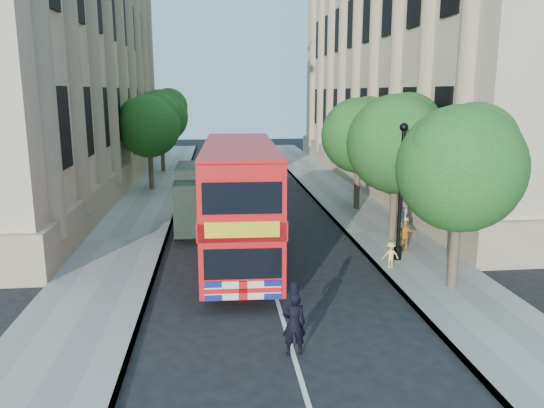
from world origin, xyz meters
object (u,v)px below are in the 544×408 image
object	(u,v)px
lamp_post	(400,198)
woman_pedestrian	(402,226)
box_van	(200,200)
double_decker_bus	(240,200)
police_constable	(294,324)

from	to	relation	value
lamp_post	woman_pedestrian	bearing A→B (deg)	66.18
box_van	woman_pedestrian	xyz separation A→B (m)	(8.41, -3.71, -0.54)
lamp_post	double_decker_bus	bearing A→B (deg)	174.75
double_decker_bus	police_constable	distance (m)	7.53
double_decker_bus	box_van	size ratio (longest dim) A/B	1.85
woman_pedestrian	double_decker_bus	bearing A→B (deg)	-31.83
double_decker_bus	woman_pedestrian	xyz separation A→B (m)	(6.78, 1.32, -1.53)
lamp_post	box_van	bearing A→B (deg)	143.67
police_constable	woman_pedestrian	distance (m)	10.38
lamp_post	woman_pedestrian	distance (m)	2.59
lamp_post	woman_pedestrian	size ratio (longest dim) A/B	3.21
double_decker_bus	box_van	xyz separation A→B (m)	(-1.63, 5.03, -0.99)
police_constable	double_decker_bus	bearing A→B (deg)	-83.05
double_decker_bus	woman_pedestrian	size ratio (longest dim) A/B	6.03
lamp_post	box_van	world-z (taller)	lamp_post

